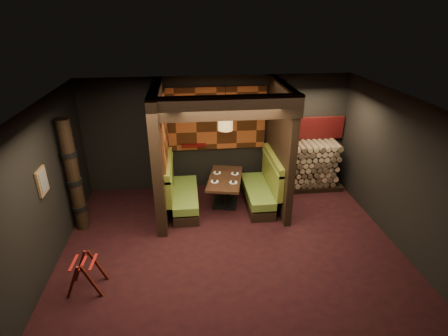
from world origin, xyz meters
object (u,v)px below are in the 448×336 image
Objects in this scene: firewood_stack at (309,166)px; luggage_rack at (85,272)px; booth_bench_left at (181,193)px; dining_table at (225,187)px; totem_column at (74,178)px; booth_bench_right at (262,189)px; pendant_lamp at (225,120)px.

luggage_rack is at bearing -147.20° from firewood_stack.
firewood_stack reaches higher than booth_bench_left.
dining_table is 3.58m from luggage_rack.
luggage_rack is 2.10m from totem_column.
booth_bench_right is 2.41× the size of luggage_rack.
totem_column is 5.51m from firewood_stack.
dining_table is at bearing 43.59° from luggage_rack.
booth_bench_right is at bearing 7.86° from totem_column.
booth_bench_left is 2.00m from pendant_lamp.
pendant_lamp is at bearing 43.01° from luggage_rack.
pendant_lamp reaches higher than luggage_rack.
booth_bench_left is 0.67× the size of totem_column.
booth_bench_left and booth_bench_right have the same top height.
pendant_lamp is at bearing -162.91° from firewood_stack.
dining_table reaches higher than luggage_rack.
luggage_rack is at bearing -136.41° from dining_table.
booth_bench_right is 1.09× the size of dining_table.
booth_bench_right is at bearing -4.59° from dining_table.
totem_column reaches higher than dining_table.
booth_bench_left is at bearing -178.94° from pendant_lamp.
pendant_lamp reaches higher than firewood_stack.
pendant_lamp is 2.76m from firewood_stack.
luggage_rack is (-3.45, -2.39, -0.07)m from booth_bench_right.
booth_bench_left is 1.89m from booth_bench_right.
booth_bench_left is 2.30m from totem_column.
luggage_rack is 0.38× the size of firewood_stack.
luggage_rack is (-2.59, -2.46, -0.14)m from dining_table.
booth_bench_left is 1.65× the size of pendant_lamp.
luggage_rack is 5.72m from firewood_stack.
firewood_stack is (5.33, 1.25, -0.57)m from totem_column.
booth_bench_left is 1.00× the size of booth_bench_right.
pendant_lamp is 1.46× the size of luggage_rack.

